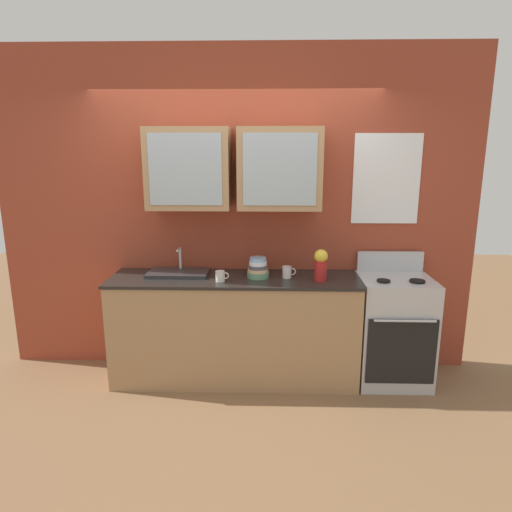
{
  "coord_description": "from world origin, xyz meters",
  "views": [
    {
      "loc": [
        0.29,
        -3.69,
        2.0
      ],
      "look_at": [
        0.19,
        0.0,
        1.13
      ],
      "focal_mm": 31.51,
      "sensor_mm": 36.0,
      "label": 1
    }
  ],
  "objects": [
    {
      "name": "cup_near_bowls",
      "position": [
        0.45,
        0.01,
        0.99
      ],
      "size": [
        0.12,
        0.08,
        0.1
      ],
      "color": "silver",
      "rests_on": "counter"
    },
    {
      "name": "sink_faucet",
      "position": [
        -0.5,
        0.07,
        0.96
      ],
      "size": [
        0.52,
        0.29,
        0.23
      ],
      "color": "#2D2D30",
      "rests_on": "counter"
    },
    {
      "name": "bowl_stack",
      "position": [
        0.2,
        0.01,
        1.01
      ],
      "size": [
        0.19,
        0.19,
        0.17
      ],
      "color": "#669972",
      "rests_on": "counter"
    },
    {
      "name": "cup_near_sink",
      "position": [
        -0.11,
        -0.12,
        0.98
      ],
      "size": [
        0.11,
        0.08,
        0.09
      ],
      "color": "silver",
      "rests_on": "counter"
    },
    {
      "name": "counter",
      "position": [
        0.0,
        0.0,
        0.47
      ],
      "size": [
        2.14,
        0.58,
        0.94
      ],
      "color": "#A87F56",
      "rests_on": "ground_plane"
    },
    {
      "name": "ground_plane",
      "position": [
        0.0,
        0.0,
        0.0
      ],
      "size": [
        10.0,
        10.0,
        0.0
      ],
      "primitive_type": "plane",
      "color": "brown"
    },
    {
      "name": "stove_range",
      "position": [
        1.38,
        -0.0,
        0.48
      ],
      "size": [
        0.61,
        0.58,
        1.12
      ],
      "color": "silver",
      "rests_on": "ground_plane"
    },
    {
      "name": "back_wall_unit",
      "position": [
        0.0,
        0.29,
        1.53
      ],
      "size": [
        4.27,
        0.48,
        2.87
      ],
      "color": "#993D28",
      "rests_on": "ground_plane"
    },
    {
      "name": "vase",
      "position": [
        0.72,
        -0.08,
        1.08
      ],
      "size": [
        0.11,
        0.11,
        0.27
      ],
      "color": "#B21E1E",
      "rests_on": "counter"
    }
  ]
}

